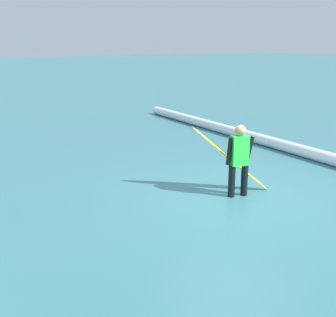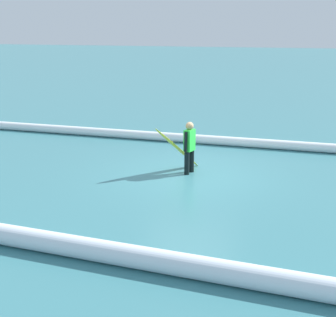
# 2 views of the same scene
# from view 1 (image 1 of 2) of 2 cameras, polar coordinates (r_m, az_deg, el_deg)

# --- Properties ---
(ground_plane) EXTENTS (158.64, 158.64, 0.00)m
(ground_plane) POSITION_cam_1_polar(r_m,az_deg,el_deg) (8.60, 9.10, -5.22)
(ground_plane) COLOR teal
(surfer) EXTENTS (0.28, 0.60, 1.46)m
(surfer) POSITION_cam_1_polar(r_m,az_deg,el_deg) (8.46, 9.58, 0.18)
(surfer) COLOR black
(surfer) RESTS_ON ground_plane
(surfboard) EXTENTS (1.07, 1.51, 1.38)m
(surfboard) POSITION_cam_1_polar(r_m,az_deg,el_deg) (8.83, 8.44, -0.04)
(surfboard) COLOR yellow
(surfboard) RESTS_ON ground_plane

